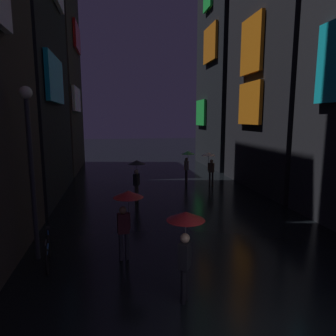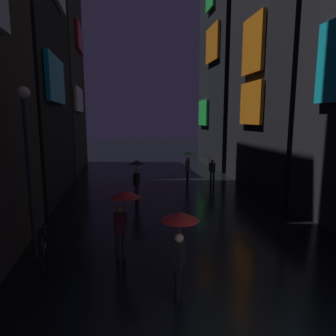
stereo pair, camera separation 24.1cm
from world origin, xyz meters
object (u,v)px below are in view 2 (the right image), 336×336
at_px(pedestrian_far_right_red, 180,231).
at_px(pedestrian_midstreet_centre_green, 189,158).
at_px(pedestrian_foreground_right_clear, 211,160).
at_px(pedestrian_foreground_left_black, 137,169).
at_px(pedestrian_midstreet_left_red, 123,206).
at_px(bicycle_parked_at_storefront, 45,251).
at_px(streetlamp_left_near, 28,153).

relative_size(pedestrian_far_right_red, pedestrian_midstreet_centre_green, 1.00).
bearing_deg(pedestrian_foreground_right_clear, pedestrian_foreground_left_black, -149.47).
xyz_separation_m(pedestrian_foreground_left_black, pedestrian_midstreet_left_red, (-0.78, -6.47, 0.00)).
xyz_separation_m(pedestrian_far_right_red, pedestrian_midstreet_centre_green, (3.17, 12.62, 0.00)).
bearing_deg(pedestrian_midstreet_centre_green, pedestrian_midstreet_left_red, -113.11).
xyz_separation_m(pedestrian_foreground_right_clear, pedestrian_far_right_red, (-4.35, -11.60, 0.00)).
xyz_separation_m(pedestrian_foreground_left_black, bicycle_parked_at_storefront, (-3.09, -6.45, -1.28)).
height_order(pedestrian_foreground_right_clear, pedestrian_foreground_left_black, same).
bearing_deg(pedestrian_far_right_red, pedestrian_midstreet_left_red, 118.38).
bearing_deg(pedestrian_midstreet_left_red, pedestrian_foreground_right_clear, 59.02).
bearing_deg(pedestrian_far_right_red, bicycle_parked_at_storefront, 146.78).
height_order(pedestrian_foreground_right_clear, streetlamp_left_near, streetlamp_left_near).
xyz_separation_m(pedestrian_far_right_red, pedestrian_foreground_left_black, (-0.45, 8.76, 0.00)).
xyz_separation_m(pedestrian_midstreet_centre_green, streetlamp_left_near, (-7.11, -9.84, 1.57)).
height_order(pedestrian_far_right_red, bicycle_parked_at_storefront, pedestrian_far_right_red).
xyz_separation_m(pedestrian_foreground_right_clear, streetlamp_left_near, (-8.29, -8.82, 1.57)).
height_order(pedestrian_foreground_left_black, pedestrian_midstreet_left_red, same).
xyz_separation_m(pedestrian_far_right_red, bicycle_parked_at_storefront, (-3.54, 2.32, -1.28)).
bearing_deg(pedestrian_midstreet_left_red, pedestrian_far_right_red, -61.62).
bearing_deg(pedestrian_foreground_right_clear, pedestrian_midstreet_left_red, -120.98).
xyz_separation_m(pedestrian_midstreet_centre_green, bicycle_parked_at_storefront, (-6.71, -10.30, -1.28)).
distance_m(pedestrian_far_right_red, pedestrian_foreground_left_black, 8.77).
distance_m(pedestrian_foreground_left_black, bicycle_parked_at_storefront, 7.26).
bearing_deg(bicycle_parked_at_storefront, pedestrian_foreground_right_clear, 49.62).
height_order(pedestrian_foreground_right_clear, pedestrian_far_right_red, same).
xyz_separation_m(pedestrian_midstreet_left_red, pedestrian_midstreet_centre_green, (4.41, 10.33, 0.00)).
distance_m(pedestrian_foreground_left_black, streetlamp_left_near, 7.10).
distance_m(pedestrian_midstreet_centre_green, streetlamp_left_near, 12.23).
distance_m(pedestrian_midstreet_left_red, bicycle_parked_at_storefront, 2.63).
xyz_separation_m(pedestrian_foreground_right_clear, pedestrian_midstreet_left_red, (-5.59, -9.31, 0.00)).
relative_size(bicycle_parked_at_storefront, streetlamp_left_near, 0.35).
bearing_deg(streetlamp_left_near, pedestrian_foreground_left_black, 59.78).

